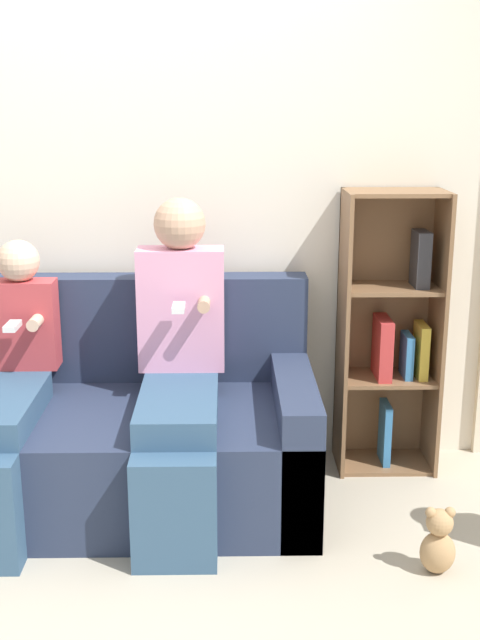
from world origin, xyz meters
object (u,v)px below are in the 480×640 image
bookshelf (391,334)px  teddy_bear (438,542)px  child_seated (8,388)px  couch (81,434)px  adult_seated (179,359)px

bookshelf → teddy_bear: bearing=-89.2°
child_seated → teddy_bear: (1.65, -0.47, -0.43)m
bookshelf → couch: bearing=-166.7°
teddy_bear → child_seated: bearing=163.9°
bookshelf → teddy_bear: bookshelf is taller
adult_seated → child_seated: adult_seated is taller
couch → teddy_bear: size_ratio=7.55×
couch → bookshelf: bookshelf is taller
adult_seated → teddy_bear: size_ratio=4.89×
adult_seated → bookshelf: bookshelf is taller
couch → adult_seated: (0.43, -0.09, 0.36)m
adult_seated → child_seated: (-0.69, -0.05, -0.10)m
couch → adult_seated: bearing=-11.3°
teddy_bear → couch: bearing=156.3°
child_seated → teddy_bear: bearing=-16.1°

